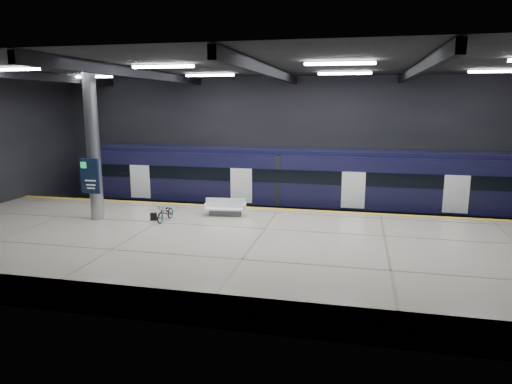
% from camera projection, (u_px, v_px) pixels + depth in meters
% --- Properties ---
extents(ground, '(30.00, 30.00, 0.00)m').
position_uv_depth(ground, '(269.00, 246.00, 20.89)').
color(ground, black).
rests_on(ground, ground).
extents(room_shell, '(30.10, 16.10, 8.05)m').
position_uv_depth(room_shell, '(270.00, 120.00, 19.79)').
color(room_shell, black).
rests_on(room_shell, ground).
extents(platform, '(30.00, 11.00, 1.10)m').
position_uv_depth(platform, '(257.00, 252.00, 18.39)').
color(platform, '#BCB19F').
rests_on(platform, ground).
extents(safety_strip, '(30.00, 0.40, 0.01)m').
position_uv_depth(safety_strip, '(279.00, 209.00, 23.31)').
color(safety_strip, gold).
rests_on(safety_strip, platform).
extents(rails, '(30.00, 1.52, 0.16)m').
position_uv_depth(rails, '(287.00, 216.00, 26.14)').
color(rails, gray).
rests_on(rails, ground).
extents(train, '(29.40, 2.84, 3.79)m').
position_uv_depth(train, '(331.00, 183.00, 25.24)').
color(train, black).
rests_on(train, ground).
extents(bench, '(2.01, 1.00, 0.86)m').
position_uv_depth(bench, '(225.00, 209.00, 21.97)').
color(bench, '#595B60').
rests_on(bench, platform).
extents(bicycle, '(0.61, 1.53, 0.79)m').
position_uv_depth(bicycle, '(165.00, 213.00, 20.93)').
color(bicycle, '#99999E').
rests_on(bicycle, platform).
extents(pannier_bag, '(0.34, 0.27, 0.35)m').
position_uv_depth(pannier_bag, '(154.00, 217.00, 21.10)').
color(pannier_bag, black).
rests_on(pannier_bag, platform).
extents(info_column, '(0.90, 0.78, 6.90)m').
position_uv_depth(info_column, '(93.00, 147.00, 20.75)').
color(info_column, '#9EA0A5').
rests_on(info_column, platform).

